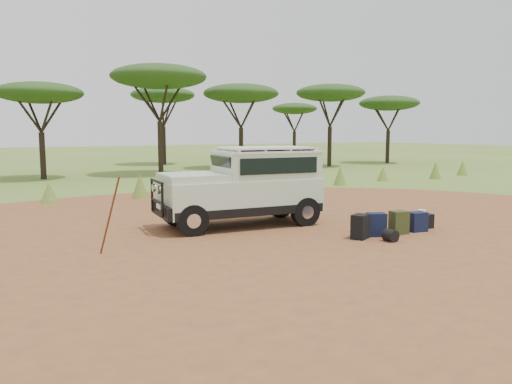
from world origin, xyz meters
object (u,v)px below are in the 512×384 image
walking_staff (110,216)px  duffel_navy (417,222)px  backpack_navy (376,225)px  hard_case (421,221)px  backpack_olive (399,223)px  safari_vehicle (245,188)px  backpack_black (360,227)px

walking_staff → duffel_navy: 7.15m
backpack_navy → hard_case: size_ratio=1.06×
backpack_olive → safari_vehicle: bearing=142.1°
backpack_navy → hard_case: (1.65, 0.14, -0.09)m
hard_case → backpack_black: bearing=-170.6°
walking_staff → safari_vehicle: bearing=-18.8°
backpack_black → backpack_navy: backpack_black is taller
walking_staff → hard_case: 7.50m
safari_vehicle → backpack_navy: bearing=-48.4°
walking_staff → hard_case: (7.38, -1.22, -0.60)m
safari_vehicle → hard_case: safari_vehicle is taller
backpack_black → hard_case: size_ratio=1.08×
duffel_navy → hard_case: 0.46m
safari_vehicle → backpack_black: 3.16m
walking_staff → backpack_navy: 5.91m
backpack_navy → backpack_olive: bearing=18.2°
safari_vehicle → hard_case: 4.49m
backpack_navy → backpack_black: bearing=-152.1°
safari_vehicle → hard_case: size_ratio=8.31×
backpack_navy → duffel_navy: 1.25m
hard_case → duffel_navy: bearing=-145.5°
backpack_navy → backpack_olive: 0.64m
backpack_navy → duffel_navy: (1.25, -0.09, -0.04)m
backpack_black → backpack_olive: bearing=-28.0°
backpack_black → safari_vehicle: bearing=92.8°
safari_vehicle → backpack_olive: bearing=-41.3°
backpack_black → backpack_navy: (0.51, 0.02, -0.01)m
walking_staff → hard_case: walking_staff is taller
backpack_black → duffel_navy: (1.76, -0.07, -0.04)m
backpack_olive → duffel_navy: backpack_olive is taller
backpack_black → backpack_olive: backpack_black is taller
backpack_olive → duffel_navy: bearing=9.0°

